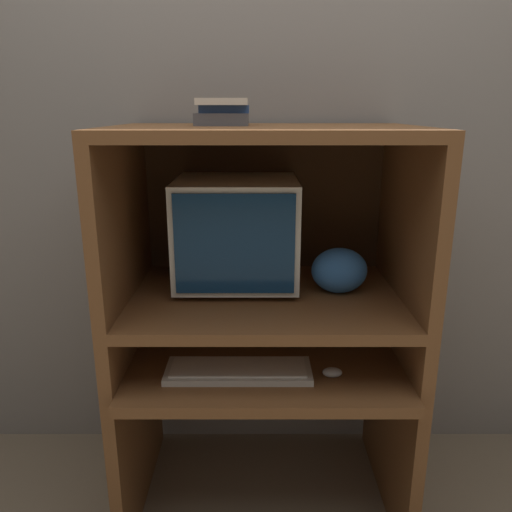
% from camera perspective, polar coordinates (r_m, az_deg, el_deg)
% --- Properties ---
extents(wall_back, '(6.00, 0.06, 2.60)m').
position_cam_1_polar(wall_back, '(1.98, 0.86, 12.88)').
color(wall_back, gray).
rests_on(wall_back, ground_plane).
extents(desk_base, '(0.98, 0.69, 0.61)m').
position_cam_1_polar(desk_base, '(1.86, 0.95, -17.28)').
color(desk_base, brown).
rests_on(desk_base, ground_plane).
extents(desk_monitor_shelf, '(0.98, 0.65, 0.21)m').
position_cam_1_polar(desk_monitor_shelf, '(1.72, 0.98, -5.79)').
color(desk_monitor_shelf, brown).
rests_on(desk_monitor_shelf, desk_base).
extents(hutch_upper, '(0.98, 0.65, 0.55)m').
position_cam_1_polar(hutch_upper, '(1.64, 1.03, 8.39)').
color(hutch_upper, brown).
rests_on(hutch_upper, desk_monitor_shelf).
extents(crt_monitor, '(0.41, 0.39, 0.38)m').
position_cam_1_polar(crt_monitor, '(1.74, -2.26, 2.85)').
color(crt_monitor, beige).
rests_on(crt_monitor, desk_monitor_shelf).
extents(keyboard, '(0.46, 0.16, 0.03)m').
position_cam_1_polar(keyboard, '(1.63, -2.06, -12.93)').
color(keyboard, beige).
rests_on(keyboard, desk_base).
extents(mouse, '(0.06, 0.04, 0.03)m').
position_cam_1_polar(mouse, '(1.63, 8.67, -13.00)').
color(mouse, '#B7B7B7').
rests_on(mouse, desk_base).
extents(snack_bag, '(0.19, 0.14, 0.16)m').
position_cam_1_polar(snack_bag, '(1.72, 9.45, -1.63)').
color(snack_bag, '#336BB7').
rests_on(snack_bag, desk_monitor_shelf).
extents(book_stack, '(0.17, 0.13, 0.08)m').
position_cam_1_polar(book_stack, '(1.63, -3.89, 16.13)').
color(book_stack, '#4C4C51').
rests_on(book_stack, hutch_upper).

